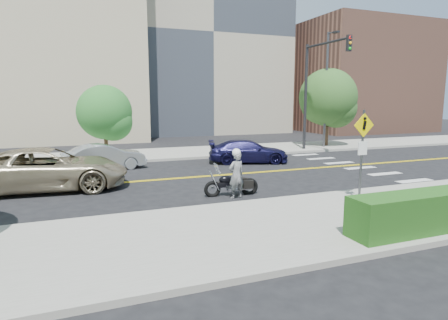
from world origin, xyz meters
name	(u,v)px	position (x,y,z in m)	size (l,w,h in m)	color
ground_plane	(188,178)	(0.00, 0.00, 0.00)	(120.00, 120.00, 0.00)	black
sidewalk_near	(263,228)	(0.00, -7.50, 0.07)	(60.00, 5.00, 0.15)	#9E9B91
sidewalk_far	(156,154)	(0.00, 7.50, 0.07)	(60.00, 5.00, 0.15)	#9E9B91
building_mid	(193,42)	(8.00, 26.00, 10.00)	(18.00, 14.00, 20.00)	#A39984
building_right	(356,79)	(26.00, 20.00, 6.00)	(14.00, 12.00, 12.00)	#8C5947
lamp_post	(326,91)	(12.00, 6.50, 4.15)	(0.16, 0.16, 8.00)	#4C4C51
traffic_light	(314,82)	(10.00, 5.08, 4.67)	(0.28, 4.50, 7.00)	black
pedestrian_sign	(362,146)	(4.20, -6.31, 1.96)	(0.78, 0.08, 3.00)	#4C4C51
motorcyclist	(236,174)	(0.64, -4.13, 0.89)	(0.69, 0.52, 1.79)	silver
motorcycle	(232,179)	(0.65, -3.68, 0.60)	(1.98, 0.60, 1.21)	black
suv	(48,169)	(-5.68, -0.34, 0.83)	(2.74, 5.95, 1.65)	tan
parked_car_silver	(104,157)	(-3.37, 3.36, 0.65)	(1.38, 3.97, 1.31)	#A1A5A9
parked_car_blue	(248,151)	(4.28, 2.80, 0.64)	(1.80, 4.42, 1.28)	#171541
tree_far_a	(105,112)	(-3.03, 7.20, 2.76)	(3.20, 3.20, 4.37)	#382619
tree_far_b	(328,97)	(12.63, 7.09, 3.68)	(4.18, 4.18, 5.77)	#382619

